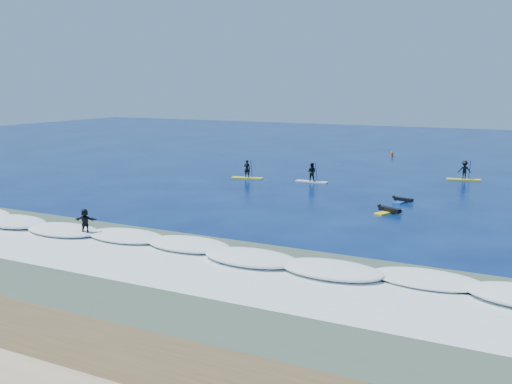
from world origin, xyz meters
The scene contains 11 objects.
ground centered at (0.00, 0.00, 0.00)m, with size 160.00×160.00×0.00m, color #031241.
shallow_water centered at (0.00, -14.00, 0.01)m, with size 90.00×13.00×0.01m, color #3C5243.
breaking_wave centered at (0.00, -10.00, 0.00)m, with size 40.00×6.00×0.30m, color white.
whitewater centered at (0.00, -13.00, 0.00)m, with size 34.00×5.00×0.02m, color silver.
sup_paddler_left centered at (-6.31, 10.83, 0.60)m, with size 2.83×1.30×1.93m.
sup_paddler_center centered at (-0.46, 11.58, 0.72)m, with size 2.79×0.81×1.94m.
sup_paddler_right centered at (11.10, 18.59, 0.78)m, with size 2.93×1.35×1.99m.
prone_paddler_near centered at (8.31, 2.87, 0.16)m, with size 1.73×2.30×0.47m.
prone_paddler_far centered at (8.37, 6.68, 0.14)m, with size 1.56×2.03×0.41m.
wave_surfer centered at (-5.17, -10.65, 0.82)m, with size 2.07×1.20×1.45m.
marker_buoy centered at (1.61, 31.85, 0.32)m, with size 0.31×0.31×0.73m.
Camera 1 is at (16.86, -33.64, 8.35)m, focal length 40.00 mm.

